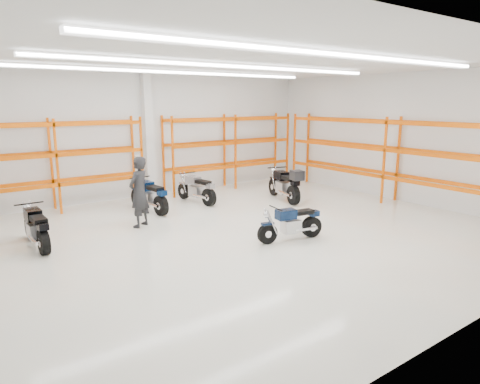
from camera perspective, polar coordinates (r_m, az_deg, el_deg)
ground at (r=11.60m, az=0.21°, el=-5.62°), size 14.00×14.00×0.00m
room_shell at (r=11.07m, az=0.14°, el=10.82°), size 14.02×12.02×4.51m
motorcycle_main at (r=11.08m, az=7.10°, el=-4.23°), size 1.86×0.69×0.92m
motorcycle_back_a at (r=11.55m, az=-25.52°, el=-4.45°), size 0.68×2.06×1.01m
motorcycle_back_b at (r=14.10m, az=-11.94°, el=-0.59°), size 0.72×2.17×1.07m
motorcycle_back_c at (r=15.06m, az=-5.70°, el=0.32°), size 0.68×2.07×1.02m
motorcycle_back_d at (r=15.34m, az=6.13°, el=0.96°), size 1.03×2.37×1.23m
standing_man at (r=12.37m, az=-13.30°, el=-0.01°), size 0.88×0.80×2.01m
structural_column at (r=16.17m, az=-12.13°, el=7.27°), size 0.32×0.32×4.50m
pallet_racking_back_left at (r=14.84m, az=-23.61°, el=4.33°), size 5.67×0.87×3.00m
pallet_racking_back_right at (r=17.57m, az=-1.37°, el=6.37°), size 5.67×0.87×3.00m
pallet_racking_side at (r=15.86m, az=19.58°, el=5.17°), size 0.87×9.07×3.00m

